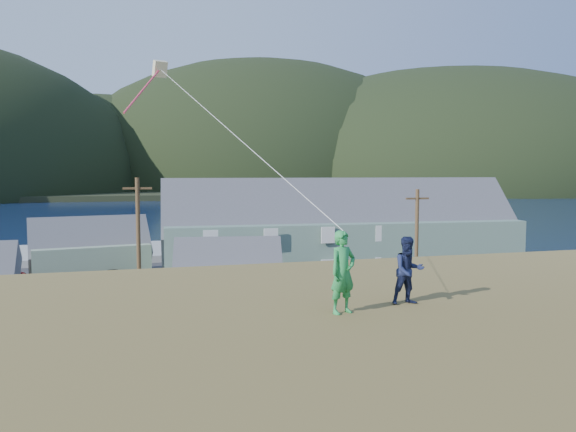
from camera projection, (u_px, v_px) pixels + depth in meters
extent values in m
plane|color=#0A1638|center=(172.00, 358.00, 31.09)|extent=(900.00, 900.00, 0.00)
cube|color=#4C3D19|center=(174.00, 370.00, 29.16)|extent=(110.00, 8.00, 0.10)
cube|color=#28282B|center=(160.00, 293.00, 47.44)|extent=(72.00, 36.00, 0.12)
cube|color=gray|center=(101.00, 253.00, 67.97)|extent=(26.00, 14.00, 0.90)
cube|color=black|center=(139.00, 187.00, 348.52)|extent=(900.00, 320.00, 2.00)
ellipsoid|color=black|center=(102.00, 186.00, 314.36)|extent=(200.00, 180.00, 100.00)
ellipsoid|color=black|center=(263.00, 186.00, 328.20)|extent=(230.00, 207.00, 142.60)
ellipsoid|color=black|center=(448.00, 185.00, 337.64)|extent=(280.00, 252.00, 134.40)
ellipsoid|color=black|center=(576.00, 183.00, 397.79)|extent=(240.00, 216.00, 100.80)
cube|color=slate|center=(341.00, 249.00, 53.32)|extent=(33.30, 11.25, 5.62)
cube|color=#47474C|center=(342.00, 204.00, 52.98)|extent=(33.78, 11.08, 9.17)
cube|color=silver|center=(228.00, 287.00, 42.24)|extent=(8.30, 6.50, 3.02)
cube|color=#47474C|center=(228.00, 257.00, 42.06)|extent=(8.78, 6.49, 5.31)
cube|color=gray|center=(91.00, 261.00, 53.67)|extent=(11.26, 7.88, 3.31)
cube|color=#47474C|center=(90.00, 234.00, 53.46)|extent=(11.74, 7.89, 6.13)
cylinder|color=#47331E|center=(139.00, 265.00, 31.70)|extent=(0.24, 0.24, 9.87)
cylinder|color=#47331E|center=(416.00, 259.00, 36.25)|extent=(0.24, 0.24, 9.08)
imported|color=maroon|center=(9.00, 279.00, 49.35)|extent=(3.10, 5.77, 1.54)
imported|color=#38668C|center=(195.00, 270.00, 54.08)|extent=(1.90, 4.70, 1.52)
imported|color=navy|center=(159.00, 284.00, 47.48)|extent=(1.94, 4.09, 1.35)
imported|color=black|center=(112.00, 275.00, 51.68)|extent=(1.77, 3.97, 1.33)
imported|color=silver|center=(50.00, 288.00, 45.33)|extent=(3.03, 5.73, 1.54)
imported|color=#268C43|center=(343.00, 272.00, 12.34)|extent=(0.78, 0.65, 1.84)
imported|color=#171E40|center=(408.00, 271.00, 13.20)|extent=(0.78, 0.61, 1.60)
cube|color=beige|center=(160.00, 69.00, 19.56)|extent=(0.56, 0.54, 0.60)
cylinder|color=#DA3952|center=(143.00, 89.00, 18.27)|extent=(0.06, 0.06, 3.31)
cylinder|color=white|center=(231.00, 131.00, 15.91)|extent=(0.02, 0.02, 10.74)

